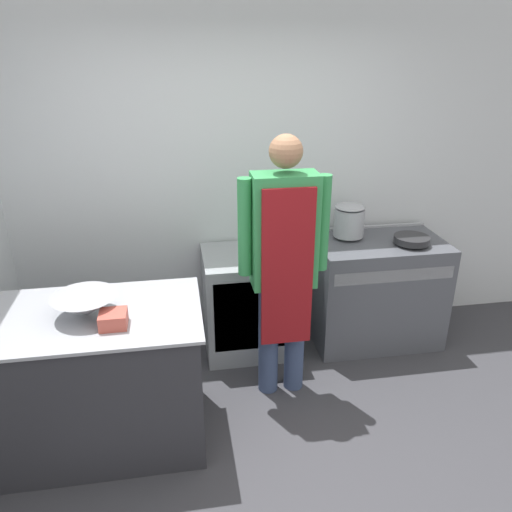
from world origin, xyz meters
TOP-DOWN VIEW (x-y plane):
  - ground_plane at (0.00, 0.00)m, footprint 14.00×14.00m
  - wall_back at (0.00, 1.83)m, footprint 8.00×0.05m
  - prep_counter at (-1.00, 0.57)m, footprint 1.35×0.80m
  - stove at (1.16, 1.43)m, footprint 1.04×0.65m
  - fridge_unit at (0.06, 1.46)m, footprint 0.64×0.63m
  - person_cook at (0.24, 0.87)m, footprint 0.60×0.24m
  - mixing_bowl at (-0.98, 0.56)m, footprint 0.38×0.38m
  - plastic_tub at (-0.81, 0.41)m, footprint 0.15×0.15m
  - stock_pot at (0.93, 1.54)m, footprint 0.24×0.24m
  - saute_pan at (1.37, 1.32)m, footprint 0.28×0.28m

SIDE VIEW (x-z plane):
  - ground_plane at x=0.00m, z-range 0.00..0.00m
  - fridge_unit at x=0.06m, z-range 0.00..0.83m
  - stove at x=1.16m, z-range -0.01..0.90m
  - prep_counter at x=-1.00m, z-range 0.00..0.90m
  - saute_pan at x=1.37m, z-range 0.91..0.96m
  - plastic_tub at x=-0.81m, z-range 0.90..0.98m
  - mixing_bowl at x=-0.98m, z-range 0.90..1.03m
  - stock_pot at x=0.93m, z-range 0.91..1.17m
  - person_cook at x=0.24m, z-range 0.13..1.97m
  - wall_back at x=0.00m, z-range 0.00..2.70m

